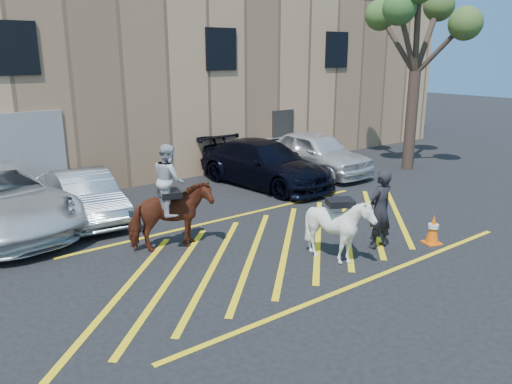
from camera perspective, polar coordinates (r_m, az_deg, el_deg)
ground at (r=12.36m, az=2.61°, el=-5.60°), size 90.00×90.00×0.00m
car_silver_sedan at (r=14.55m, az=-18.85°, el=-0.41°), size 1.72×4.11×1.32m
car_blue_suv at (r=17.30m, az=0.98°, el=3.26°), size 2.81×5.53×1.54m
car_white_suv at (r=19.17m, az=6.83°, el=4.47°), size 1.96×4.74×1.61m
handler at (r=12.00m, az=13.99°, el=-1.96°), size 0.69×0.46×1.88m
warehouse at (r=22.10m, az=-18.14°, el=12.74°), size 32.42×10.20×7.30m
hatching_zone at (r=12.14m, az=3.52°, el=-5.97°), size 12.60×5.12×0.01m
mounted_bay at (r=11.68m, az=-9.78°, el=-1.82°), size 2.04×1.26×2.51m
saddled_white at (r=11.06m, az=9.47°, el=-4.11°), size 1.77×1.83×1.53m
traffic_cone at (r=12.80m, az=19.58°, el=-4.02°), size 0.48×0.48×0.73m
tree at (r=20.40m, az=18.16°, el=18.32°), size 3.99×4.37×7.31m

